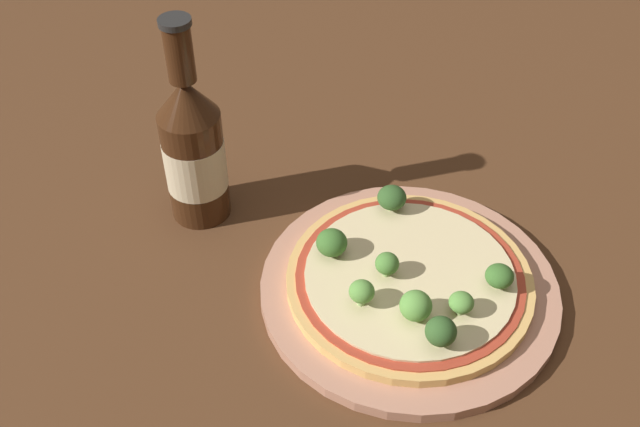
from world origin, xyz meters
TOP-DOWN VIEW (x-y plane):
  - ground_plane at (0.00, 0.00)m, footprint 3.00×3.00m
  - plate at (0.01, -0.02)m, footprint 0.29×0.29m
  - pizza at (0.01, -0.02)m, footprint 0.24×0.24m
  - broccoli_floret_0 at (-0.04, -0.04)m, footprint 0.03×0.03m
  - broccoli_floret_1 at (-0.04, 0.01)m, footprint 0.02×0.02m
  - broccoli_floret_2 at (-0.06, -0.07)m, footprint 0.03×0.03m
  - broccoli_floret_3 at (0.03, -0.10)m, footprint 0.03×0.03m
  - broccoli_floret_4 at (-0.02, -0.08)m, footprint 0.02×0.02m
  - broccoli_floret_5 at (0.01, 0.06)m, footprint 0.03×0.03m
  - broccoli_floret_6 at (0.00, -0.00)m, footprint 0.02×0.02m
  - broccoli_floret_7 at (0.09, 0.03)m, footprint 0.03×0.03m
  - beer_bottle at (0.03, 0.22)m, footprint 0.06×0.06m

SIDE VIEW (x-z plane):
  - ground_plane at x=0.00m, z-range 0.00..0.00m
  - plate at x=0.01m, z-range 0.00..0.01m
  - pizza at x=0.01m, z-range 0.01..0.03m
  - broccoli_floret_3 at x=0.03m, z-range 0.03..0.05m
  - broccoli_floret_4 at x=-0.02m, z-range 0.03..0.05m
  - broccoli_floret_5 at x=0.01m, z-range 0.03..0.05m
  - broccoli_floret_0 at x=-0.04m, z-range 0.03..0.05m
  - broccoli_floret_6 at x=0.00m, z-range 0.03..0.05m
  - broccoli_floret_7 at x=0.09m, z-range 0.03..0.06m
  - broccoli_floret_1 at x=-0.04m, z-range 0.03..0.06m
  - broccoli_floret_2 at x=-0.06m, z-range 0.03..0.06m
  - beer_bottle at x=0.03m, z-range -0.03..0.20m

